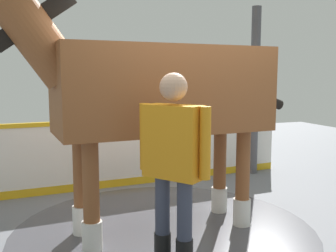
% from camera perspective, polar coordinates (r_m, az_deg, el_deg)
% --- Properties ---
extents(ground_plane, '(16.00, 16.00, 0.02)m').
position_cam_1_polar(ground_plane, '(4.60, 3.23, -14.83)').
color(ground_plane, slate).
extents(wet_patch, '(3.38, 3.38, 0.00)m').
position_cam_1_polar(wet_patch, '(4.60, -0.58, -14.69)').
color(wet_patch, '#4C4C54').
rests_on(wet_patch, ground).
extents(barrier_wall, '(0.43, 5.91, 1.06)m').
position_cam_1_polar(barrier_wall, '(6.16, -7.52, -4.27)').
color(barrier_wall, white).
rests_on(barrier_wall, ground).
extents(roof_post_far, '(0.16, 0.16, 2.89)m').
position_cam_1_polar(roof_post_far, '(7.01, 12.44, 4.89)').
color(roof_post_far, '#4C4C51').
rests_on(roof_post_far, ground).
extents(horse, '(1.04, 3.73, 2.77)m').
position_cam_1_polar(horse, '(4.21, -2.28, 5.03)').
color(horse, brown).
rests_on(horse, ground).
extents(handler, '(0.59, 0.47, 1.75)m').
position_cam_1_polar(handler, '(3.32, 0.78, -4.94)').
color(handler, black).
rests_on(handler, ground).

